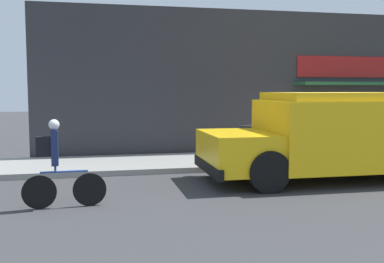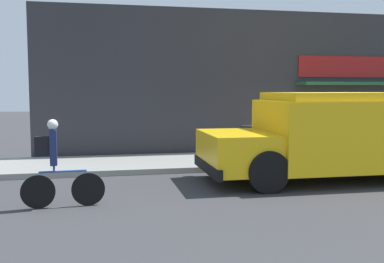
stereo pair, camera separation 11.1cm
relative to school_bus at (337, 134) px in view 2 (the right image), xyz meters
The scene contains 6 objects.
ground_plane 1.89m from the school_bus, 74.24° to the left, with size 70.00×70.00×0.00m, color #38383A.
sidewalk 3.06m from the school_bus, 81.64° to the left, with size 28.00×2.73×0.14m.
storefront 4.58m from the school_bus, 83.26° to the left, with size 15.96×1.02×4.71m.
school_bus is the anchor object (origin of this frame).
cyclist 6.47m from the school_bus, 168.24° to the right, with size 1.50×0.21×1.62m.
trash_bin 3.14m from the school_bus, 112.67° to the left, with size 0.56×0.56×0.95m.
Camera 2 is at (-5.94, -11.18, 2.15)m, focal length 42.00 mm.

